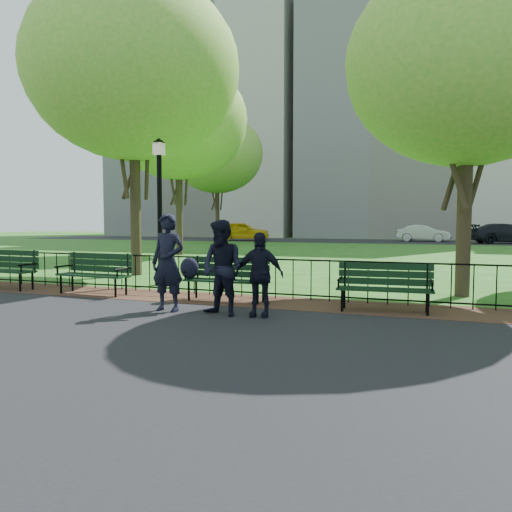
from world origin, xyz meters
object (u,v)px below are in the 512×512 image
(lamppost, at_px, (160,206))
(park_bench_main, at_px, (210,271))
(tree_mid_w, at_px, (178,121))
(tree_near_w, at_px, (133,70))
(tree_far_w, at_px, (217,154))
(person_right, at_px, (259,275))
(person_left, at_px, (168,262))
(park_bench_left_a, at_px, (96,269))
(park_bench_right_a, at_px, (385,282))
(sedan_silver, at_px, (424,233))
(person_mid, at_px, (222,268))
(taxi, at_px, (241,231))
(tree_near_e, at_px, (469,62))
(park_bench_left_b, at_px, (5,265))
(sedan_dark, at_px, (505,233))

(lamppost, bearing_deg, park_bench_main, -39.16)
(tree_mid_w, bearing_deg, tree_near_w, -69.31)
(tree_far_w, relative_size, person_right, 6.59)
(person_left, bearing_deg, park_bench_left_a, 155.95)
(park_bench_right_a, bearing_deg, sedan_silver, 86.86)
(tree_mid_w, relative_size, person_mid, 5.62)
(lamppost, relative_size, taxi, 0.80)
(lamppost, distance_m, tree_far_w, 26.08)
(tree_mid_w, distance_m, person_right, 18.14)
(tree_near_e, height_order, sedan_silver, tree_near_e)
(tree_far_w, bearing_deg, sedan_silver, 28.91)
(lamppost, xyz_separation_m, tree_far_w, (-9.23, 23.92, 4.77))
(park_bench_left_a, height_order, person_right, person_right)
(tree_near_w, bearing_deg, taxi, 105.02)
(park_bench_right_a, bearing_deg, tree_near_e, 57.39)
(park_bench_left_b, distance_m, tree_far_w, 27.34)
(park_bench_main, bearing_deg, park_bench_right_a, -1.69)
(tree_mid_w, bearing_deg, sedan_dark, 49.01)
(park_bench_left_b, xyz_separation_m, tree_mid_w, (-2.16, 12.98, 6.14))
(tree_far_w, bearing_deg, taxi, 91.95)
(park_bench_left_a, distance_m, person_right, 4.71)
(sedan_silver, xyz_separation_m, sedan_dark, (5.92, -1.45, 0.06))
(park_bench_left_b, relative_size, tree_near_e, 0.25)
(taxi, bearing_deg, person_right, 177.93)
(person_left, relative_size, taxi, 0.38)
(park_bench_main, distance_m, person_mid, 1.79)
(park_bench_left_a, distance_m, person_left, 3.07)
(park_bench_main, bearing_deg, taxi, 109.86)
(park_bench_left_a, distance_m, park_bench_left_b, 2.77)
(park_bench_main, xyz_separation_m, tree_mid_w, (-7.85, 12.92, 6.12))
(tree_far_w, xyz_separation_m, person_right, (13.23, -27.22, -6.13))
(park_bench_left_a, bearing_deg, taxi, 109.35)
(park_bench_left_b, bearing_deg, tree_near_w, 75.00)
(park_bench_right_a, xyz_separation_m, person_mid, (-2.71, -1.44, 0.31))
(park_bench_main, distance_m, park_bench_left_b, 5.69)
(tree_mid_w, relative_size, sedan_dark, 1.85)
(tree_near_w, distance_m, sedan_silver, 31.84)
(sedan_dark, bearing_deg, person_mid, 148.35)
(person_left, relative_size, sedan_silver, 0.44)
(lamppost, xyz_separation_m, tree_near_w, (-2.04, 1.94, 4.29))
(park_bench_main, bearing_deg, park_bench_left_a, -179.67)
(tree_mid_w, relative_size, sedan_silver, 2.29)
(park_bench_main, relative_size, tree_near_w, 0.21)
(park_bench_main, xyz_separation_m, person_right, (1.60, -1.35, 0.13))
(park_bench_main, xyz_separation_m, park_bench_left_a, (-2.92, -0.06, -0.04))
(tree_near_e, xyz_separation_m, person_mid, (-4.17, -4.06, -4.35))
(tree_near_w, distance_m, tree_far_w, 23.12)
(park_bench_left_b, relative_size, sedan_silver, 0.45)
(park_bench_left_b, xyz_separation_m, sedan_dark, (15.08, 32.82, 0.16))
(person_left, xyz_separation_m, person_mid, (1.15, -0.07, -0.06))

